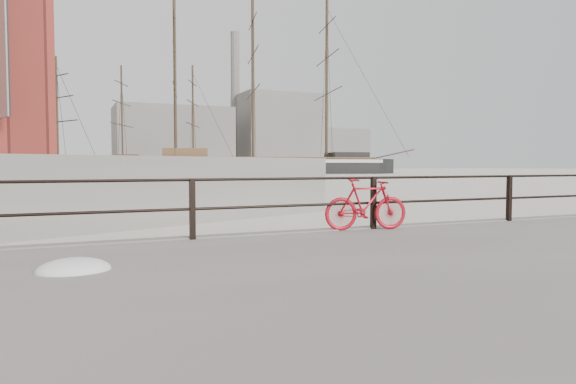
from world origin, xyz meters
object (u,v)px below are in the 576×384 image
object	(u,v)px
barque_black	(253,174)
schooner_mid	(158,174)
bicycle	(366,204)
schooner_left	(21,177)

from	to	relation	value
barque_black	schooner_mid	size ratio (longest dim) A/B	2.17
bicycle	schooner_left	distance (m)	72.18
schooner_mid	schooner_left	world-z (taller)	schooner_mid
bicycle	barque_black	size ratio (longest dim) A/B	0.03
schooner_mid	schooner_left	xyz separation A→B (m)	(-20.95, -13.77, 0.00)
schooner_mid	bicycle	bearing A→B (deg)	-72.55
schooner_left	barque_black	bearing A→B (deg)	-15.52
bicycle	barque_black	distance (m)	84.14
bicycle	schooner_mid	xyz separation A→B (m)	(10.33, 85.15, -0.83)
barque_black	schooner_mid	bearing A→B (deg)	174.97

